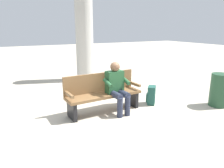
{
  "coord_description": "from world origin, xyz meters",
  "views": [
    {
      "loc": [
        2.07,
        4.27,
        1.95
      ],
      "look_at": [
        -0.12,
        0.15,
        0.7
      ],
      "focal_mm": 34.39,
      "sensor_mm": 36.0,
      "label": 1
    }
  ],
  "objects_px": {
    "bench_near": "(103,92)",
    "person_seated": "(117,86)",
    "support_pillar": "(84,37)",
    "trash_bin": "(220,90)",
    "backpack": "(151,95)"
  },
  "relations": [
    {
      "from": "bench_near",
      "to": "person_seated",
      "type": "relative_size",
      "value": 1.54
    },
    {
      "from": "person_seated",
      "to": "support_pillar",
      "type": "bearing_deg",
      "value": -101.51
    },
    {
      "from": "bench_near",
      "to": "person_seated",
      "type": "bearing_deg",
      "value": 136.81
    },
    {
      "from": "trash_bin",
      "to": "support_pillar",
      "type": "bearing_deg",
      "value": -65.15
    },
    {
      "from": "backpack",
      "to": "person_seated",
      "type": "bearing_deg",
      "value": 3.48
    },
    {
      "from": "bench_near",
      "to": "person_seated",
      "type": "height_order",
      "value": "person_seated"
    },
    {
      "from": "bench_near",
      "to": "backpack",
      "type": "distance_m",
      "value": 1.34
    },
    {
      "from": "support_pillar",
      "to": "person_seated",
      "type": "bearing_deg",
      "value": 81.11
    },
    {
      "from": "bench_near",
      "to": "person_seated",
      "type": "xyz_separation_m",
      "value": [
        -0.26,
        0.22,
        0.17
      ]
    },
    {
      "from": "backpack",
      "to": "trash_bin",
      "type": "xyz_separation_m",
      "value": [
        -1.42,
        0.91,
        0.18
      ]
    },
    {
      "from": "person_seated",
      "to": "trash_bin",
      "type": "distance_m",
      "value": 2.63
    },
    {
      "from": "bench_near",
      "to": "support_pillar",
      "type": "xyz_separation_m",
      "value": [
        -0.78,
        -3.15,
        1.15
      ]
    },
    {
      "from": "person_seated",
      "to": "backpack",
      "type": "bearing_deg",
      "value": -179.14
    },
    {
      "from": "backpack",
      "to": "support_pillar",
      "type": "bearing_deg",
      "value": -80.91
    },
    {
      "from": "person_seated",
      "to": "backpack",
      "type": "xyz_separation_m",
      "value": [
        -1.06,
        -0.06,
        -0.39
      ]
    }
  ]
}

